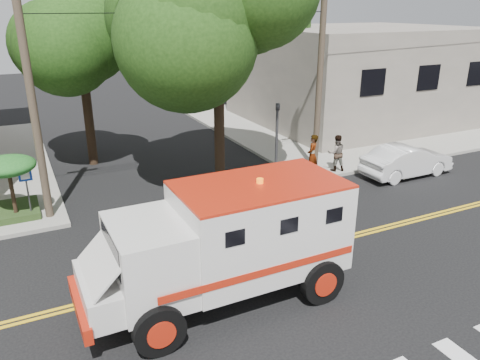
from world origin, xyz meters
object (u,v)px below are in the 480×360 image
parked_sedan (407,161)px  pedestrian_a (312,155)px  armored_truck (228,238)px  pedestrian_b (336,153)px

parked_sedan → pedestrian_a: bearing=67.0°
armored_truck → pedestrian_b: bearing=38.0°
parked_sedan → pedestrian_a: pedestrian_a is taller
parked_sedan → pedestrian_b: pedestrian_b is taller
armored_truck → parked_sedan: bearing=24.0°
armored_truck → pedestrian_a: 10.11m
pedestrian_a → pedestrian_b: size_ratio=1.10×
armored_truck → pedestrian_a: armored_truck is taller
pedestrian_a → parked_sedan: bearing=113.4°
pedestrian_a → pedestrian_b: bearing=135.9°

